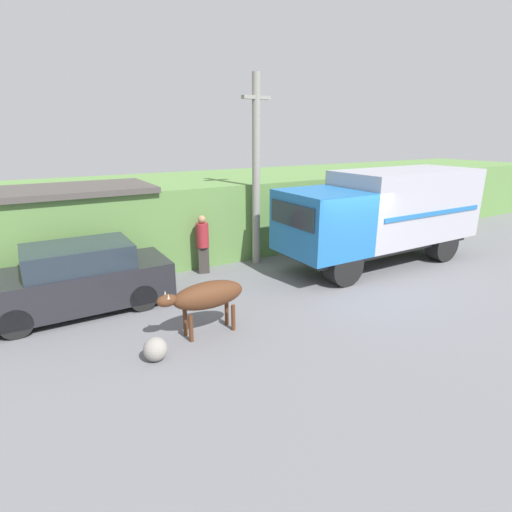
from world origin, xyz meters
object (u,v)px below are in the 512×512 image
(cargo_truck, at_px, (385,212))
(brown_cow, at_px, (207,296))
(roadside_rock, at_px, (155,349))
(parked_suv, at_px, (78,280))
(utility_pole, at_px, (256,170))
(pedestrian_on_hill, at_px, (203,242))

(cargo_truck, distance_m, brown_cow, 7.10)
(cargo_truck, height_order, roadside_rock, cargo_truck)
(cargo_truck, xyz_separation_m, roadside_rock, (-8.16, -2.02, -1.45))
(brown_cow, height_order, parked_suv, parked_suv)
(roadside_rock, bearing_deg, cargo_truck, 13.91)
(cargo_truck, bearing_deg, utility_pole, 149.57)
(roadside_rock, bearing_deg, parked_suv, 105.98)
(utility_pole, bearing_deg, pedestrian_on_hill, -179.25)
(utility_pole, height_order, roadside_rock, utility_pole)
(cargo_truck, bearing_deg, parked_suv, 173.13)
(brown_cow, xyz_separation_m, pedestrian_on_hill, (1.47, 3.57, 0.12))
(pedestrian_on_hill, bearing_deg, utility_pole, -165.88)
(cargo_truck, relative_size, parked_suv, 1.64)
(cargo_truck, xyz_separation_m, pedestrian_on_hill, (-5.41, 2.03, -0.71))
(parked_suv, relative_size, utility_pole, 0.74)
(cargo_truck, bearing_deg, roadside_rock, -166.41)
(parked_suv, relative_size, roadside_rock, 9.29)
(parked_suv, height_order, pedestrian_on_hill, pedestrian_on_hill)
(pedestrian_on_hill, xyz_separation_m, roadside_rock, (-2.74, -4.05, -0.74))
(pedestrian_on_hill, height_order, roadside_rock, pedestrian_on_hill)
(cargo_truck, xyz_separation_m, brown_cow, (-6.88, -1.55, -0.83))
(cargo_truck, distance_m, parked_suv, 9.14)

